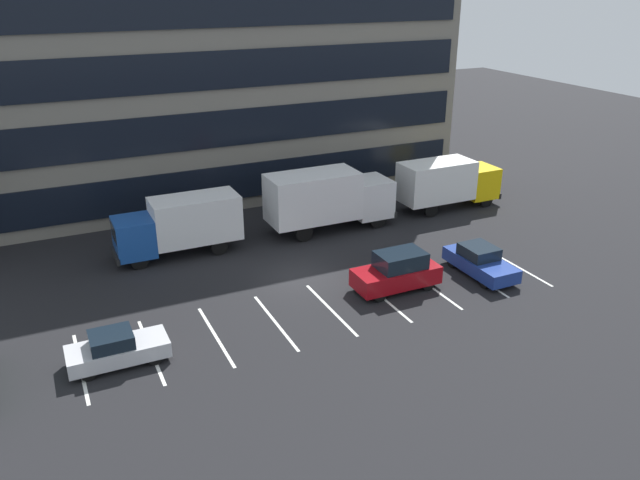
# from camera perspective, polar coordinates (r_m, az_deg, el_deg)

# --- Properties ---
(ground_plane) EXTENTS (120.00, 120.00, 0.00)m
(ground_plane) POSITION_cam_1_polar(r_m,az_deg,el_deg) (33.09, -1.96, -3.33)
(ground_plane) COLOR black
(office_building) EXTENTS (34.72, 14.05, 18.00)m
(office_building) POSITION_cam_1_polar(r_m,az_deg,el_deg) (47.07, -11.18, 15.63)
(office_building) COLOR slate
(office_building) RESTS_ON ground_plane
(lot_markings) EXTENTS (22.54, 5.40, 0.01)m
(lot_markings) POSITION_cam_1_polar(r_m,az_deg,el_deg) (30.01, 0.96, -6.24)
(lot_markings) COLOR silver
(lot_markings) RESTS_ON ground_plane
(box_truck_yellow) EXTENTS (7.11, 2.36, 3.30)m
(box_truck_yellow) POSITION_cam_1_polar(r_m,az_deg,el_deg) (43.03, 11.40, 5.18)
(box_truck_yellow) COLOR yellow
(box_truck_yellow) RESTS_ON ground_plane
(box_truck_white) EXTENTS (7.96, 2.64, 3.69)m
(box_truck_white) POSITION_cam_1_polar(r_m,az_deg,el_deg) (38.46, 0.72, 3.86)
(box_truck_white) COLOR white
(box_truck_white) RESTS_ON ground_plane
(box_truck_blue) EXTENTS (7.00, 2.32, 3.25)m
(box_truck_blue) POSITION_cam_1_polar(r_m,az_deg,el_deg) (35.87, -12.49, 1.45)
(box_truck_blue) COLOR #194799
(box_truck_blue) RESTS_ON ground_plane
(suv_maroon) EXTENTS (4.33, 1.84, 1.96)m
(suv_maroon) POSITION_cam_1_polar(r_m,az_deg,el_deg) (31.69, 6.96, -2.84)
(suv_maroon) COLOR maroon
(suv_maroon) RESTS_ON ground_plane
(sedan_navy) EXTENTS (1.79, 4.28, 1.53)m
(sedan_navy) POSITION_cam_1_polar(r_m,az_deg,el_deg) (34.11, 14.21, -1.89)
(sedan_navy) COLOR navy
(sedan_navy) RESTS_ON ground_plane
(sedan_silver) EXTENTS (3.98, 1.67, 1.42)m
(sedan_silver) POSITION_cam_1_polar(r_m,az_deg,el_deg) (27.09, -17.84, -9.31)
(sedan_silver) COLOR silver
(sedan_silver) RESTS_ON ground_plane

